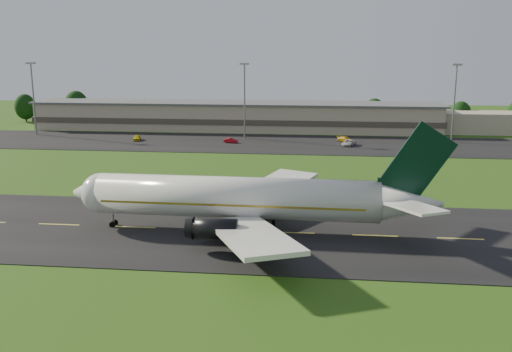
# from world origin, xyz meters

# --- Properties ---
(ground) EXTENTS (360.00, 360.00, 0.00)m
(ground) POSITION_xyz_m (0.00, 0.00, 0.00)
(ground) COLOR #214A12
(ground) RESTS_ON ground
(taxiway) EXTENTS (220.00, 30.00, 0.10)m
(taxiway) POSITION_xyz_m (0.00, 0.00, 0.05)
(taxiway) COLOR black
(taxiway) RESTS_ON ground
(apron) EXTENTS (260.00, 30.00, 0.10)m
(apron) POSITION_xyz_m (0.00, 72.00, 0.05)
(apron) COLOR black
(apron) RESTS_ON ground
(airliner) EXTENTS (51.26, 42.18, 15.57)m
(airliner) POSITION_xyz_m (15.27, -0.01, 4.66)
(airliner) COLOR white
(airliner) RESTS_ON ground
(terminal) EXTENTS (145.00, 16.00, 8.40)m
(terminal) POSITION_xyz_m (6.40, 96.18, 3.99)
(terminal) COLOR tan
(terminal) RESTS_ON ground
(light_mast_west) EXTENTS (2.40, 1.20, 20.35)m
(light_mast_west) POSITION_xyz_m (-55.00, 80.00, 12.74)
(light_mast_west) COLOR gray
(light_mast_west) RESTS_ON ground
(light_mast_centre) EXTENTS (2.40, 1.20, 20.35)m
(light_mast_centre) POSITION_xyz_m (5.00, 80.00, 12.74)
(light_mast_centre) COLOR gray
(light_mast_centre) RESTS_ON ground
(light_mast_east) EXTENTS (2.40, 1.20, 20.35)m
(light_mast_east) POSITION_xyz_m (60.00, 80.00, 12.74)
(light_mast_east) COLOR gray
(light_mast_east) RESTS_ON ground
(tree_line) EXTENTS (192.82, 9.12, 10.61)m
(tree_line) POSITION_xyz_m (27.44, 105.74, 5.04)
(tree_line) COLOR black
(tree_line) RESTS_ON ground
(service_vehicle_a) EXTENTS (2.42, 4.43, 1.43)m
(service_vehicle_a) POSITION_xyz_m (-23.15, 72.88, 0.82)
(service_vehicle_a) COLOR yellow
(service_vehicle_a) RESTS_ON apron
(service_vehicle_b) EXTENTS (3.79, 1.78, 1.20)m
(service_vehicle_b) POSITION_xyz_m (2.42, 71.79, 0.70)
(service_vehicle_b) COLOR #A60B16
(service_vehicle_b) RESTS_ON apron
(service_vehicle_c) EXTENTS (4.05, 5.89, 1.50)m
(service_vehicle_c) POSITION_xyz_m (32.76, 70.90, 0.85)
(service_vehicle_c) COLOR silver
(service_vehicle_c) RESTS_ON apron
(service_vehicle_d) EXTENTS (4.66, 4.70, 1.37)m
(service_vehicle_d) POSITION_xyz_m (32.18, 76.55, 0.78)
(service_vehicle_d) COLOR #CF950C
(service_vehicle_d) RESTS_ON apron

